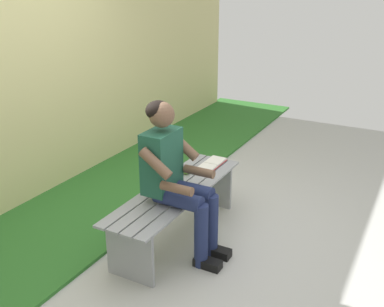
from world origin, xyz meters
name	(u,v)px	position (x,y,z in m)	size (l,w,h in m)	color
grass_strip	(86,208)	(0.00, -1.03, 0.01)	(9.00, 1.31, 0.03)	#2D6B28
bench_near	(177,201)	(0.00, 0.00, 0.35)	(1.62, 0.46, 0.46)	gray
person_seated	(175,174)	(0.19, 0.10, 0.70)	(0.50, 0.69, 1.27)	#1E513D
apple	(186,170)	(-0.31, -0.08, 0.50)	(0.08, 0.08, 0.08)	#72B738
book_open	(211,165)	(-0.59, 0.03, 0.47)	(0.41, 0.16, 0.02)	white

